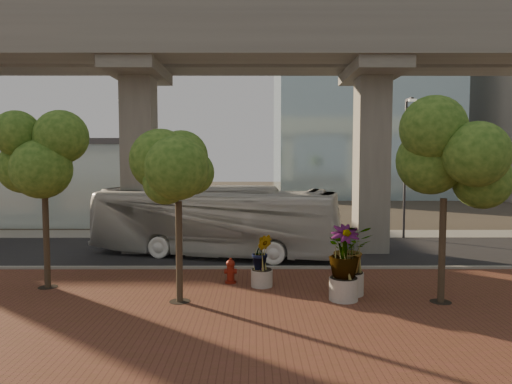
{
  "coord_description": "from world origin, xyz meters",
  "views": [
    {
      "loc": [
        -0.04,
        -21.63,
        4.79
      ],
      "look_at": [
        0.02,
        0.5,
        3.24
      ],
      "focal_mm": 32.0,
      "sensor_mm": 36.0,
      "label": 1
    }
  ],
  "objects": [
    {
      "name": "street_tree_near_west",
      "position": [
        -2.56,
        -6.64,
        4.34
      ],
      "size": [
        3.17,
        3.17,
        5.75
      ],
      "color": "#4D3E2C",
      "rests_on": "ground"
    },
    {
      "name": "planter_left",
      "position": [
        0.22,
        -4.8,
        1.26
      ],
      "size": [
        1.8,
        1.8,
        1.98
      ],
      "color": "#9F9C90",
      "rests_on": "ground"
    },
    {
      "name": "transit_viaduct",
      "position": [
        0.0,
        2.0,
        7.29
      ],
      "size": [
        72.0,
        5.6,
        12.4
      ],
      "color": "gray",
      "rests_on": "ground"
    },
    {
      "name": "fire_hydrant",
      "position": [
        -0.97,
        -4.33,
        0.52
      ],
      "size": [
        0.48,
        0.43,
        0.97
      ],
      "color": "maroon",
      "rests_on": "ground"
    },
    {
      "name": "street_tree_near_east",
      "position": [
        6.17,
        -6.72,
        4.79
      ],
      "size": [
        4.32,
        4.32,
        6.71
      ],
      "color": "#4D3E2C",
      "rests_on": "ground"
    },
    {
      "name": "streetlamp_west",
      "position": [
        -7.86,
        6.45,
        4.93
      ],
      "size": [
        0.42,
        1.22,
        8.44
      ],
      "color": "#2D2C31",
      "rests_on": "ground"
    },
    {
      "name": "planter_front",
      "position": [
        3.29,
        -5.82,
        1.56
      ],
      "size": [
        2.25,
        2.25,
        2.47
      ],
      "color": "#A29D92",
      "rests_on": "ground"
    },
    {
      "name": "curb_strip",
      "position": [
        0.0,
        -2.0,
        0.08
      ],
      "size": [
        70.0,
        0.25,
        0.16
      ],
      "primitive_type": "cube",
      "color": "gray",
      "rests_on": "ground"
    },
    {
      "name": "transit_bus",
      "position": [
        -2.03,
        0.88,
        1.73
      ],
      "size": [
        12.76,
        5.95,
        3.46
      ],
      "primitive_type": "imported",
      "rotation": [
        0.0,
        0.0,
        1.32
      ],
      "color": "silver",
      "rests_on": "ground"
    },
    {
      "name": "ground",
      "position": [
        0.0,
        0.0,
        0.0
      ],
      "size": [
        160.0,
        160.0,
        0.0
      ],
      "primitive_type": "plane",
      "color": "#352F26",
      "rests_on": "ground"
    },
    {
      "name": "planter_right",
      "position": [
        2.96,
        -6.49,
        1.61
      ],
      "size": [
        2.39,
        2.39,
        2.55
      ],
      "color": "gray",
      "rests_on": "ground"
    },
    {
      "name": "street_tree_far_west",
      "position": [
        -7.76,
        -4.91,
        4.92
      ],
      "size": [
        3.33,
        3.33,
        6.41
      ],
      "color": "#4D3E2C",
      "rests_on": "ground"
    },
    {
      "name": "brick_plaza",
      "position": [
        0.0,
        -8.0,
        0.03
      ],
      "size": [
        70.0,
        13.0,
        0.06
      ],
      "primitive_type": "cube",
      "color": "brown",
      "rests_on": "ground"
    },
    {
      "name": "far_sidewalk",
      "position": [
        0.0,
        7.5,
        0.03
      ],
      "size": [
        90.0,
        3.0,
        0.06
      ],
      "primitive_type": "cube",
      "color": "gray",
      "rests_on": "ground"
    },
    {
      "name": "asphalt_road",
      "position": [
        0.0,
        2.0,
        0.02
      ],
      "size": [
        90.0,
        8.0,
        0.04
      ],
      "primitive_type": "cube",
      "color": "black",
      "rests_on": "ground"
    },
    {
      "name": "station_pavilion",
      "position": [
        -20.0,
        16.0,
        3.22
      ],
      "size": [
        23.0,
        13.0,
        6.3
      ],
      "color": "silver",
      "rests_on": "ground"
    },
    {
      "name": "streetlamp_east",
      "position": [
        9.07,
        5.85,
        4.9
      ],
      "size": [
        0.42,
        1.22,
        8.39
      ],
      "color": "#303035",
      "rests_on": "ground"
    }
  ]
}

